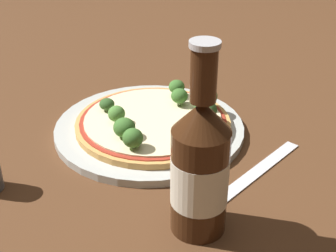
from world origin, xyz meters
TOP-DOWN VIEW (x-y plane):
  - ground_plane at (0.00, 0.00)m, footprint 3.00×3.00m
  - plate at (0.01, 0.01)m, footprint 0.29×0.29m
  - pizza at (0.02, 0.01)m, footprint 0.24×0.24m
  - broccoli_floret_0 at (-0.00, 0.09)m, footprint 0.03×0.03m
  - broccoli_floret_1 at (0.08, 0.05)m, footprint 0.04×0.04m
  - broccoli_floret_2 at (0.02, 0.07)m, footprint 0.03×0.03m
  - broccoli_floret_3 at (0.06, 0.09)m, footprint 0.03×0.03m
  - broccoli_floret_4 at (0.05, -0.07)m, footprint 0.03×0.03m
  - broccoli_floret_5 at (-0.02, -0.03)m, footprint 0.03×0.03m
  - broccoli_floret_6 at (0.10, -0.00)m, footprint 0.03×0.03m
  - broccoli_floret_7 at (-0.06, -0.01)m, footprint 0.02×0.02m
  - broccoli_floret_8 at (0.02, -0.06)m, footprint 0.03×0.03m
  - beer_bottle at (0.19, -0.13)m, footprint 0.06×0.06m
  - fork at (0.20, 0.02)m, footprint 0.04×0.18m

SIDE VIEW (x-z plane):
  - ground_plane at x=0.00m, z-range 0.00..0.00m
  - fork at x=0.20m, z-range 0.00..0.00m
  - plate at x=0.01m, z-range 0.00..0.01m
  - pizza at x=0.02m, z-range 0.01..0.03m
  - broccoli_floret_7 at x=-0.06m, z-range 0.03..0.05m
  - broccoli_floret_6 at x=0.10m, z-range 0.03..0.05m
  - broccoli_floret_5 at x=-0.02m, z-range 0.03..0.05m
  - broccoli_floret_8 at x=0.02m, z-range 0.03..0.06m
  - broccoli_floret_2 at x=0.02m, z-range 0.03..0.06m
  - broccoli_floret_4 at x=0.05m, z-range 0.03..0.06m
  - broccoli_floret_0 at x=0.00m, z-range 0.03..0.06m
  - broccoli_floret_1 at x=0.08m, z-range 0.03..0.06m
  - broccoli_floret_3 at x=0.06m, z-range 0.03..0.06m
  - beer_bottle at x=0.19m, z-range -0.03..0.20m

